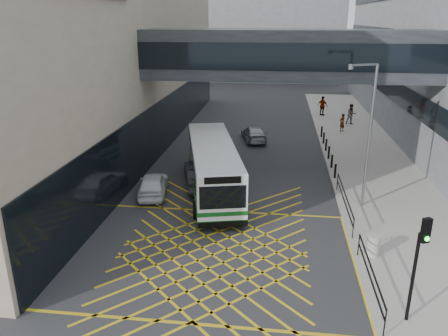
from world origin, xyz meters
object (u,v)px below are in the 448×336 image
at_px(litter_bin, 373,246).
at_px(pedestrian_a, 342,123).
at_px(car_white, 153,184).
at_px(car_silver, 254,133).
at_px(bus, 213,166).
at_px(traffic_light, 419,256).
at_px(pedestrian_c, 323,106).
at_px(street_lamp, 368,128).
at_px(pedestrian_b, 351,114).
at_px(car_dark, 199,174).

xyz_separation_m(litter_bin, pedestrian_a, (1.41, 21.60, 0.33)).
relative_size(car_white, car_silver, 1.01).
relative_size(bus, car_silver, 2.63).
distance_m(traffic_light, pedestrian_c, 32.43).
height_order(bus, pedestrian_a, bus).
bearing_deg(street_lamp, pedestrian_a, 61.25).
bearing_deg(street_lamp, bus, 145.69).
xyz_separation_m(traffic_light, street_lamp, (-0.06, 9.53, 1.76)).
height_order(street_lamp, pedestrian_b, street_lamp).
bearing_deg(car_dark, car_silver, -119.65).
distance_m(car_silver, street_lamp, 14.87).
distance_m(car_white, traffic_light, 15.35).
distance_m(street_lamp, pedestrian_b, 19.57).
height_order(litter_bin, pedestrian_c, pedestrian_c).
distance_m(bus, street_lamp, 8.71).
bearing_deg(pedestrian_a, street_lamp, 43.47).
bearing_deg(street_lamp, car_white, 152.98).
relative_size(pedestrian_a, pedestrian_c, 0.80).
bearing_deg(pedestrian_c, car_white, 101.72).
bearing_deg(litter_bin, pedestrian_b, 83.96).
bearing_deg(car_silver, traffic_light, 92.70).
relative_size(car_silver, traffic_light, 1.07).
relative_size(bus, traffic_light, 2.82).
bearing_deg(car_dark, pedestrian_b, -139.47).
height_order(car_silver, street_lamp, street_lamp).
distance_m(car_dark, street_lamp, 10.04).
bearing_deg(car_dark, street_lamp, 150.99).
bearing_deg(car_silver, pedestrian_a, -168.99).
xyz_separation_m(bus, car_dark, (-0.97, 0.81, -0.83)).
bearing_deg(pedestrian_a, pedestrian_b, -155.00).
bearing_deg(traffic_light, bus, 102.68).
distance_m(car_dark, pedestrian_b, 20.46).
bearing_deg(pedestrian_c, traffic_light, 128.86).
height_order(car_silver, pedestrian_a, pedestrian_a).
bearing_deg(car_dark, pedestrian_c, -129.33).
distance_m(litter_bin, pedestrian_a, 21.65).
bearing_deg(pedestrian_c, car_dark, 105.06).
relative_size(bus, pedestrian_a, 6.83).
bearing_deg(street_lamp, car_silver, 91.69).
relative_size(litter_bin, pedestrian_b, 0.49).
height_order(traffic_light, street_lamp, street_lamp).
bearing_deg(pedestrian_c, street_lamp, 128.79).
bearing_deg(bus, car_dark, 126.80).
bearing_deg(pedestrian_a, bus, 15.64).
bearing_deg(bus, traffic_light, -66.57).
height_order(car_dark, litter_bin, car_dark).
distance_m(pedestrian_a, pedestrian_b, 3.10).
relative_size(car_white, street_lamp, 0.56).
relative_size(car_silver, pedestrian_b, 2.16).
bearing_deg(litter_bin, bus, 139.58).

